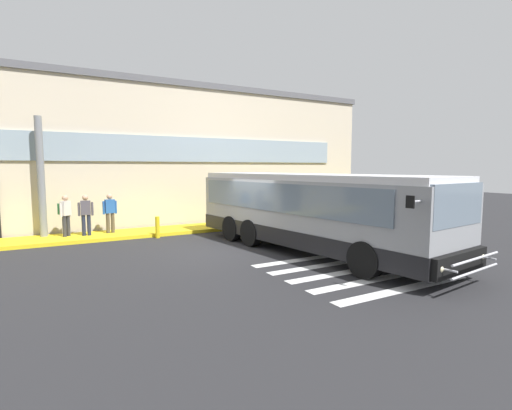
% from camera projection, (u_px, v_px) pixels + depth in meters
% --- Properties ---
extents(ground_plane, '(80.00, 90.00, 0.02)m').
position_uv_depth(ground_plane, '(226.00, 251.00, 13.44)').
color(ground_plane, '#232326').
rests_on(ground_plane, ground).
extents(bay_paint_stripes, '(4.40, 3.96, 0.01)m').
position_uv_depth(bay_paint_stripes, '(352.00, 271.00, 10.76)').
color(bay_paint_stripes, silver).
rests_on(bay_paint_stripes, ground).
extents(terminal_building, '(24.70, 13.80, 7.10)m').
position_uv_depth(terminal_building, '(133.00, 157.00, 22.86)').
color(terminal_building, beige).
rests_on(terminal_building, ground).
extents(boarding_curb, '(26.90, 2.00, 0.15)m').
position_uv_depth(boarding_curb, '(182.00, 229.00, 17.59)').
color(boarding_curb, yellow).
rests_on(boarding_curb, ground).
extents(entry_support_column, '(0.28, 0.28, 4.80)m').
position_uv_depth(entry_support_column, '(41.00, 177.00, 15.16)').
color(entry_support_column, slate).
rests_on(entry_support_column, boarding_curb).
extents(bus_main_foreground, '(3.85, 10.88, 2.70)m').
position_uv_depth(bus_main_foreground, '(310.00, 213.00, 13.25)').
color(bus_main_foreground, gray).
rests_on(bus_main_foreground, ground).
extents(passenger_near_column, '(0.51, 0.51, 1.68)m').
position_uv_depth(passenger_near_column, '(65.00, 213.00, 15.30)').
color(passenger_near_column, '#2D2D33').
rests_on(passenger_near_column, boarding_curb).
extents(passenger_by_doorway, '(0.59, 0.25, 1.68)m').
position_uv_depth(passenger_by_doorway, '(86.00, 213.00, 15.50)').
color(passenger_by_doorway, '#1E2338').
rests_on(passenger_by_doorway, boarding_curb).
extents(passenger_at_curb_edge, '(0.59, 0.27, 1.68)m').
position_uv_depth(passenger_at_curb_edge, '(110.00, 211.00, 16.11)').
color(passenger_at_curb_edge, '#4C4233').
rests_on(passenger_at_curb_edge, boarding_curb).
extents(safety_bollard_yellow, '(0.18, 0.18, 0.90)m').
position_uv_depth(safety_bollard_yellow, '(157.00, 227.00, 15.81)').
color(safety_bollard_yellow, yellow).
rests_on(safety_bollard_yellow, ground).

